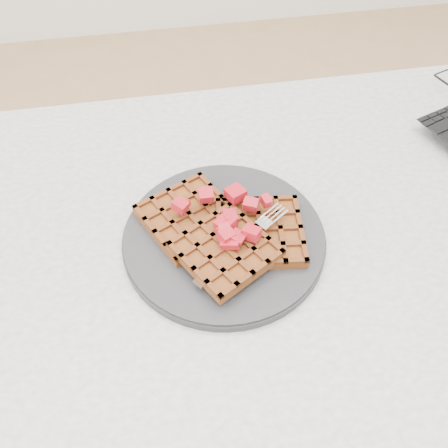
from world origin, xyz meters
name	(u,v)px	position (x,y,z in m)	size (l,w,h in m)	color
ground	(279,419)	(0.00, 0.00, 0.00)	(4.00, 4.00, 0.00)	tan
table	(313,288)	(0.00, 0.00, 0.64)	(1.20, 0.80, 0.75)	beige
plate	(224,238)	(-0.14, 0.03, 0.76)	(0.29, 0.29, 0.02)	black
waffles	(225,232)	(-0.14, 0.03, 0.78)	(0.24, 0.23, 0.03)	brown
strawberry_pile	(224,217)	(-0.14, 0.03, 0.80)	(0.15, 0.15, 0.02)	maroon
fork	(248,244)	(-0.11, 0.00, 0.77)	(0.02, 0.18, 0.02)	silver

